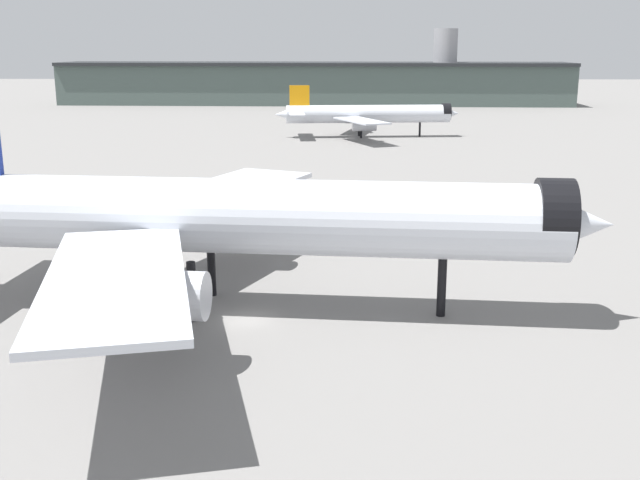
{
  "coord_description": "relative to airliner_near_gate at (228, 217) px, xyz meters",
  "views": [
    {
      "loc": [
        7.07,
        -57.79,
        21.55
      ],
      "look_at": [
        5.85,
        2.22,
        6.15
      ],
      "focal_mm": 42.71,
      "sensor_mm": 36.0,
      "label": 1
    }
  ],
  "objects": [
    {
      "name": "airliner_far_taxiway",
      "position": [
        16.4,
        123.94,
        -2.42
      ],
      "size": [
        44.72,
        40.65,
        12.34
      ],
      "rotation": [
        0.0,
        0.0,
        0.09
      ],
      "color": "silver",
      "rests_on": "ground"
    },
    {
      "name": "ground",
      "position": [
        1.72,
        -2.87,
        -7.86
      ],
      "size": [
        900.0,
        900.0,
        0.0
      ],
      "primitive_type": "plane",
      "color": "slate"
    },
    {
      "name": "terminal_building",
      "position": [
        2.03,
        229.67,
        0.07
      ],
      "size": [
        189.33,
        33.11,
        27.48
      ],
      "rotation": [
        0.0,
        0.0,
        -0.03
      ],
      "color": "#475651",
      "rests_on": "ground"
    },
    {
      "name": "baggage_tug_wing",
      "position": [
        22.83,
        28.95,
        -6.89
      ],
      "size": [
        2.03,
        3.28,
        1.85
      ],
      "rotation": [
        0.0,
        0.0,
        4.66
      ],
      "color": "black",
      "rests_on": "ground"
    },
    {
      "name": "airliner_near_gate",
      "position": [
        0.0,
        0.0,
        0.0
      ],
      "size": [
        61.55,
        55.93,
        17.84
      ],
      "rotation": [
        0.0,
        0.0,
        -0.08
      ],
      "color": "silver",
      "rests_on": "ground"
    }
  ]
}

